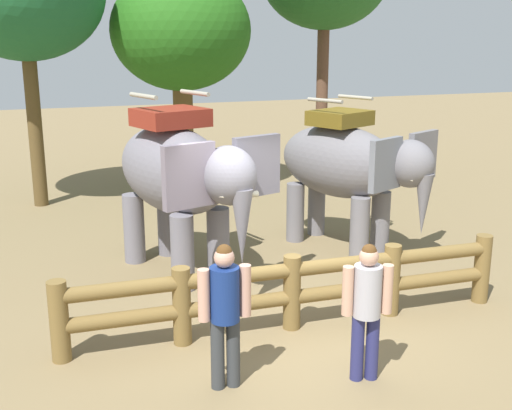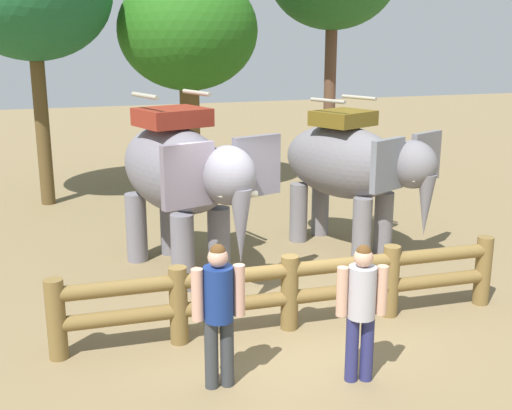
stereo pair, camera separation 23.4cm
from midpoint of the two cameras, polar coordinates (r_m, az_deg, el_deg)
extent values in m
plane|color=olive|center=(9.15, 3.73, -10.79)|extent=(60.00, 60.00, 0.00)
cylinder|color=brown|center=(8.49, -16.35, -9.60)|extent=(0.24, 0.24, 1.05)
cylinder|color=brown|center=(8.60, -6.02, -8.75)|extent=(0.24, 0.24, 1.05)
cylinder|color=brown|center=(8.96, 3.71, -7.68)|extent=(0.24, 0.24, 1.05)
cylinder|color=brown|center=(9.56, 12.41, -6.54)|extent=(0.24, 0.24, 1.05)
cylinder|color=brown|center=(10.36, 19.89, -5.43)|extent=(0.24, 0.24, 1.05)
cylinder|color=brown|center=(8.99, 3.71, -8.12)|extent=(6.12, 0.42, 0.20)
cylinder|color=brown|center=(8.85, 3.75, -5.74)|extent=(6.12, 0.42, 0.20)
cylinder|color=slate|center=(10.65, -2.63, -3.46)|extent=(0.37, 0.37, 1.23)
cylinder|color=slate|center=(10.32, -5.79, -4.13)|extent=(0.37, 0.37, 1.23)
cylinder|color=slate|center=(12.02, -6.98, -1.42)|extent=(0.37, 0.37, 1.23)
cylinder|color=slate|center=(11.72, -9.88, -1.95)|extent=(0.37, 0.37, 1.23)
ellipsoid|color=slate|center=(10.88, -6.60, 3.15)|extent=(2.01, 3.02, 1.44)
ellipsoid|color=slate|center=(9.47, -1.76, 2.61)|extent=(1.03, 1.12, 0.88)
cube|color=slate|center=(9.89, 0.74, 3.45)|extent=(0.82, 0.36, 0.92)
cube|color=slate|center=(9.24, -5.25, 2.58)|extent=(0.82, 0.36, 0.92)
cone|color=slate|center=(9.38, -0.62, -1.93)|extent=(0.33, 0.33, 1.13)
cone|color=beige|center=(9.43, -0.15, 0.99)|extent=(0.38, 0.21, 0.16)
cone|color=beige|center=(9.25, -1.78, 0.71)|extent=(0.38, 0.21, 0.16)
cube|color=maroon|center=(10.74, -6.74, 7.66)|extent=(1.28, 1.20, 0.29)
cylinder|color=#A59E8C|center=(10.94, -4.61, 9.79)|extent=(0.32, 0.82, 0.07)
cylinder|color=#A59E8C|center=(10.48, -9.08, 9.44)|extent=(0.32, 0.82, 0.07)
cylinder|color=slate|center=(12.24, 11.64, -1.53)|extent=(0.35, 0.35, 1.15)
cylinder|color=slate|center=(11.75, 9.84, -2.12)|extent=(0.35, 0.35, 1.15)
cylinder|color=slate|center=(13.16, 6.16, -0.16)|extent=(0.35, 0.35, 1.15)
cylinder|color=slate|center=(12.70, 4.28, -0.66)|extent=(0.35, 0.35, 1.15)
ellipsoid|color=slate|center=(12.20, 8.07, 3.79)|extent=(2.12, 2.83, 1.34)
ellipsoid|color=slate|center=(11.29, 14.14, 3.48)|extent=(1.03, 1.09, 0.82)
cube|color=slate|center=(11.80, 15.21, 4.12)|extent=(0.75, 0.42, 0.86)
cube|color=slate|center=(10.88, 12.06, 3.45)|extent=(0.75, 0.42, 0.86)
cone|color=slate|center=(11.27, 15.21, -0.04)|extent=(0.31, 0.31, 1.05)
cone|color=beige|center=(11.35, 15.39, 2.23)|extent=(0.35, 0.23, 0.15)
cone|color=beige|center=(11.09, 14.56, 2.01)|extent=(0.35, 0.23, 0.15)
cube|color=brown|center=(12.07, 8.21, 7.55)|extent=(1.25, 1.19, 0.27)
cylinder|color=#A59E8C|center=(12.38, 9.57, 9.28)|extent=(0.38, 0.73, 0.07)
cylinder|color=#A59E8C|center=(11.70, 6.89, 9.07)|extent=(0.38, 0.73, 0.07)
cylinder|color=#33373B|center=(7.63, -1.65, -12.78)|extent=(0.16, 0.16, 0.83)
cylinder|color=#33373B|center=(7.60, -3.03, -12.95)|extent=(0.16, 0.16, 0.83)
cylinder|color=navy|center=(7.30, -2.39, -7.79)|extent=(0.35, 0.35, 0.63)
cylinder|color=tan|center=(7.35, -0.58, -7.49)|extent=(0.13, 0.13, 0.60)
cylinder|color=tan|center=(7.25, -4.24, -7.86)|extent=(0.13, 0.13, 0.60)
sphere|color=tan|center=(7.15, -2.43, -4.60)|extent=(0.23, 0.23, 0.23)
sphere|color=#593819|center=(7.13, -2.44, -4.13)|extent=(0.18, 0.18, 0.18)
cylinder|color=navy|center=(7.87, 10.56, -12.26)|extent=(0.15, 0.15, 0.80)
cylinder|color=navy|center=(7.83, 9.28, -12.36)|extent=(0.15, 0.15, 0.80)
cylinder|color=#AFACB7|center=(7.55, 10.16, -7.53)|extent=(0.39, 0.39, 0.61)
cylinder|color=tan|center=(7.61, 11.85, -7.32)|extent=(0.13, 0.13, 0.58)
cylinder|color=tan|center=(7.49, 8.45, -7.53)|extent=(0.13, 0.13, 0.58)
sphere|color=tan|center=(7.41, 10.30, -4.55)|extent=(0.22, 0.22, 0.22)
sphere|color=#593819|center=(7.39, 10.33, -4.10)|extent=(0.17, 0.17, 0.17)
cylinder|color=brown|center=(16.73, -5.37, 6.44)|extent=(0.50, 0.50, 3.09)
ellipsoid|color=#235F17|center=(16.56, -5.58, 14.99)|extent=(3.44, 3.44, 2.92)
cylinder|color=brown|center=(16.00, -17.85, 6.86)|extent=(0.32, 0.32, 3.88)
cylinder|color=brown|center=(18.47, 6.84, 9.49)|extent=(0.33, 0.33, 4.57)
camera|label=1|loc=(0.12, -89.33, 0.18)|focal=45.62mm
camera|label=2|loc=(0.12, 90.67, -0.18)|focal=45.62mm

